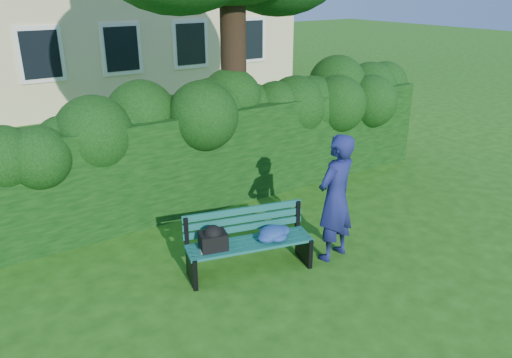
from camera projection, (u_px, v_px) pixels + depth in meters
ground at (277, 246)px, 7.95m from camera, size 80.00×80.00×0.00m
hedge at (209, 156)px, 9.33m from camera, size 10.00×1.00×1.80m
park_bench at (248, 239)px, 7.11m from camera, size 1.88×0.98×0.89m
man_reading at (335, 198)px, 7.30m from camera, size 0.79×0.60×1.94m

